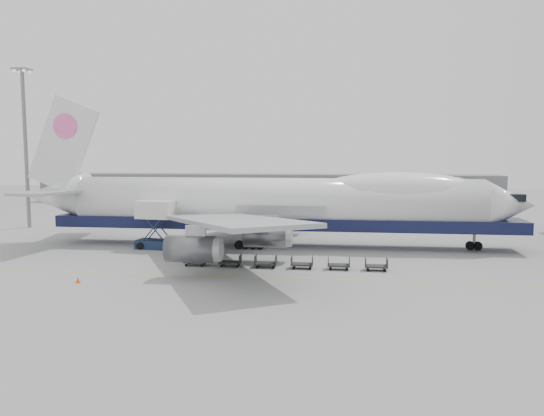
# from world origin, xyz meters

# --- Properties ---
(ground) EXTENTS (260.00, 260.00, 0.00)m
(ground) POSITION_xyz_m (0.00, 0.00, 0.00)
(ground) COLOR gray
(ground) RESTS_ON ground
(apron_line) EXTENTS (60.00, 0.15, 0.01)m
(apron_line) POSITION_xyz_m (0.00, -6.00, 0.01)
(apron_line) COLOR gold
(apron_line) RESTS_ON ground
(hangar) EXTENTS (110.00, 8.00, 7.00)m
(hangar) POSITION_xyz_m (-10.00, 70.00, 3.50)
(hangar) COLOR slate
(hangar) RESTS_ON ground
(floodlight_mast) EXTENTS (2.40, 2.40, 25.43)m
(floodlight_mast) POSITION_xyz_m (-42.00, 24.00, 14.27)
(floodlight_mast) COLOR slate
(floodlight_mast) RESTS_ON ground
(airliner) EXTENTS (67.00, 55.30, 19.98)m
(airliner) POSITION_xyz_m (0.64, 12.00, 5.62)
(airliner) COLOR white
(airliner) RESTS_ON ground
(catering_truck) EXTENTS (5.37, 4.04, 6.12)m
(catering_truck) POSITION_xyz_m (-14.80, 8.11, 3.45)
(catering_truck) COLOR #162543
(catering_truck) RESTS_ON ground
(traffic_cone) EXTENTS (0.41, 0.41, 0.60)m
(traffic_cone) POSITION_xyz_m (-16.07, -10.08, 0.29)
(traffic_cone) COLOR #F44E0C
(traffic_cone) RESTS_ON ground
(dolly_0) EXTENTS (2.30, 1.35, 1.30)m
(dolly_0) POSITION_xyz_m (-7.18, -1.25, 0.53)
(dolly_0) COLOR #2D2D30
(dolly_0) RESTS_ON ground
(dolly_1) EXTENTS (2.30, 1.35, 1.30)m
(dolly_1) POSITION_xyz_m (-3.34, -1.25, 0.53)
(dolly_1) COLOR #2D2D30
(dolly_1) RESTS_ON ground
(dolly_2) EXTENTS (2.30, 1.35, 1.30)m
(dolly_2) POSITION_xyz_m (0.51, -1.25, 0.53)
(dolly_2) COLOR #2D2D30
(dolly_2) RESTS_ON ground
(dolly_3) EXTENTS (2.30, 1.35, 1.30)m
(dolly_3) POSITION_xyz_m (4.36, -1.25, 0.53)
(dolly_3) COLOR #2D2D30
(dolly_3) RESTS_ON ground
(dolly_4) EXTENTS (2.30, 1.35, 1.30)m
(dolly_4) POSITION_xyz_m (8.21, -1.25, 0.53)
(dolly_4) COLOR #2D2D30
(dolly_4) RESTS_ON ground
(dolly_5) EXTENTS (2.30, 1.35, 1.30)m
(dolly_5) POSITION_xyz_m (12.06, -1.25, 0.53)
(dolly_5) COLOR #2D2D30
(dolly_5) RESTS_ON ground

